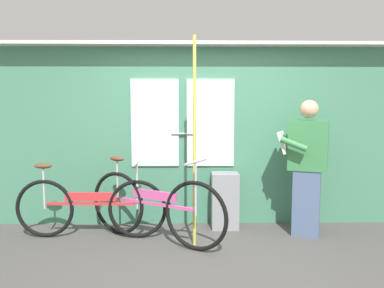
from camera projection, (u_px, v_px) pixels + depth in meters
The scene contains 7 objects.
ground_plane at pixel (202, 264), 3.64m from camera, with size 6.40×4.12×0.04m, color #474442.
train_door_wall at pixel (198, 131), 4.76m from camera, with size 5.40×0.28×2.29m.
bicycle_near_door at pixel (154, 207), 4.16m from camera, with size 1.58×0.94×0.96m.
bicycle_leaning_behind at pixel (90, 207), 4.29m from camera, with size 1.75×0.44×0.89m.
passenger_reading_newspaper at pixel (306, 165), 4.32m from camera, with size 0.61×0.54×1.59m.
trash_bin_by_wall at pixel (225, 200), 4.64m from camera, with size 0.33×0.28×0.69m, color gray.
handrail_pole at pixel (194, 143), 3.98m from camera, with size 0.04×0.04×2.25m, color #C6C14C.
Camera 1 is at (-0.15, -3.50, 1.52)m, focal length 34.86 mm.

